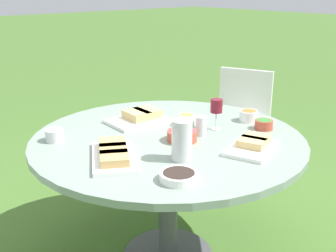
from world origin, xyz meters
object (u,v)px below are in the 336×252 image
Objects in this scene: chair_near_left at (240,116)px; handbag at (75,160)px; water_pitcher at (182,140)px; wine_glass at (216,107)px; dining_table at (168,152)px.

handbag is at bearing -41.61° from chair_near_left.
chair_near_left reaches higher than handbag.
water_pitcher reaches higher than wine_glass.
dining_table is 0.37m from water_pitcher.
water_pitcher reaches higher than handbag.
dining_table is 8.39× the size of wine_glass.
wine_glass is 1.65m from handbag.
wine_glass reaches higher than chair_near_left.
dining_table is 7.57× the size of water_pitcher.
wine_glass is at bearing -156.46° from water_pitcher.
dining_table is at bearing 21.49° from chair_near_left.
dining_table is 4.02× the size of handbag.
dining_table is at bearing -119.60° from water_pitcher.
dining_table is 1.27m from chair_near_left.
handbag is at bearing -84.89° from wine_glass.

